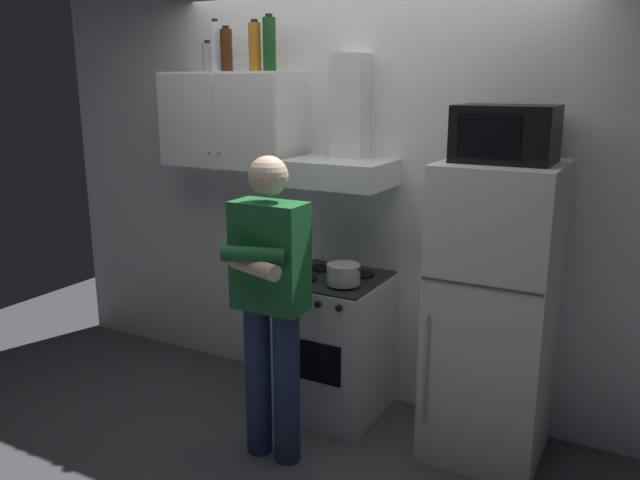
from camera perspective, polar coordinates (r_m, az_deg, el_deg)
ground_plane at (r=3.92m, az=0.00°, el=-16.52°), size 7.00×7.00×0.00m
back_wall_tiled at (r=3.97m, az=4.14°, el=4.64°), size 4.80×0.10×2.70m
upper_cabinet at (r=4.16m, az=-7.99°, el=10.52°), size 0.90×0.37×0.60m
stove_oven at (r=3.95m, az=1.10°, el=-9.29°), size 0.60×0.62×0.87m
range_hood at (r=3.76m, az=2.08°, el=7.95°), size 0.60×0.44×0.75m
refrigerator at (r=3.51m, az=15.13°, el=-6.38°), size 0.60×0.62×1.60m
microwave at (r=3.33m, az=16.23°, el=9.09°), size 0.48×0.37×0.28m
person_standing at (r=3.31m, az=-4.48°, el=-5.30°), size 0.38×0.33×1.64m
cooking_pot at (r=3.62m, az=2.10°, el=-3.06°), size 0.29×0.19×0.12m
bottle_canister_steel at (r=4.30m, az=-9.90°, el=15.76°), size 0.08×0.08×0.20m
bottle_liquor_amber at (r=4.03m, az=-5.83°, el=16.78°), size 0.08×0.08×0.30m
bottle_vodka_clear at (r=4.21m, az=-9.30°, el=16.66°), size 0.07×0.07×0.32m
bottle_rum_dark at (r=4.13m, az=-8.36°, el=16.43°), size 0.07×0.07×0.27m
bottle_wine_green at (r=3.98m, az=-4.54°, el=17.04°), size 0.08×0.08×0.33m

